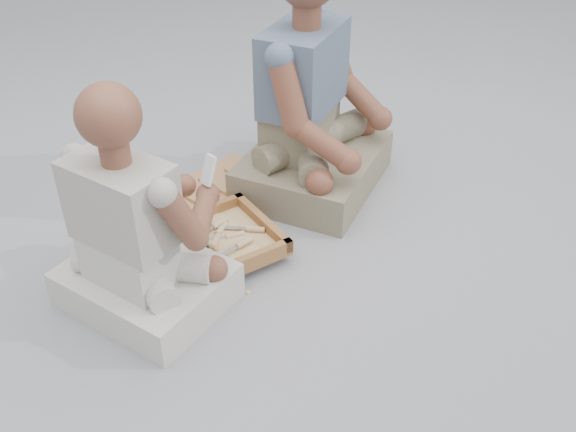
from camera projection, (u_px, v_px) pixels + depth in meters
ground at (301, 303)px, 2.16m from camera, size 60.00×60.00×0.00m
carved_panel at (215, 199)px, 2.64m from camera, size 0.67×0.51×0.04m
tool_tray at (210, 245)px, 2.32m from camera, size 0.49×0.40×0.06m
chisel_0 at (229, 236)px, 2.36m from camera, size 0.22×0.07×0.02m
chisel_1 at (206, 241)px, 2.31m from camera, size 0.08×0.22×0.02m
chisel_2 at (240, 245)px, 2.30m from camera, size 0.22×0.04×0.02m
chisel_3 at (216, 225)px, 2.40m from camera, size 0.22×0.06×0.02m
chisel_4 at (250, 229)px, 2.39m from camera, size 0.17×0.16×0.02m
chisel_5 at (210, 253)px, 2.27m from camera, size 0.06×0.22×0.02m
chisel_6 at (219, 232)px, 2.38m from camera, size 0.20×0.12×0.02m
chisel_7 at (213, 245)px, 2.31m from camera, size 0.18×0.16×0.02m
wood_chip_0 at (149, 281)px, 2.25m from camera, size 0.02×0.02×0.00m
wood_chip_1 at (187, 299)px, 2.17m from camera, size 0.02×0.02×0.00m
wood_chip_2 at (145, 321)px, 2.09m from camera, size 0.02×0.02×0.00m
wood_chip_3 at (231, 211)px, 2.60m from camera, size 0.02×0.02×0.00m
wood_chip_4 at (232, 226)px, 2.52m from camera, size 0.02×0.02×0.00m
wood_chip_5 at (248, 292)px, 2.20m from camera, size 0.02×0.02×0.00m
wood_chip_6 at (197, 232)px, 2.49m from camera, size 0.02×0.02×0.00m
wood_chip_7 at (153, 232)px, 2.48m from camera, size 0.02×0.02×0.00m
wood_chip_8 at (133, 253)px, 2.38m from camera, size 0.02×0.02×0.00m
wood_chip_9 at (264, 248)px, 2.41m from camera, size 0.02×0.02×0.00m
wood_chip_10 at (157, 320)px, 2.09m from camera, size 0.02×0.02×0.00m
wood_chip_11 at (262, 232)px, 2.49m from camera, size 0.02×0.02×0.00m
wood_chip_12 at (152, 265)px, 2.32m from camera, size 0.02×0.02×0.00m
wood_chip_13 at (185, 327)px, 2.07m from camera, size 0.02×0.02×0.00m
craftsman at (138, 236)px, 2.02m from camera, size 0.60×0.62×0.80m
companion at (312, 115)px, 2.59m from camera, size 0.79×0.74×0.98m
mobile_phone at (209, 170)px, 2.13m from camera, size 0.05×0.05×0.10m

